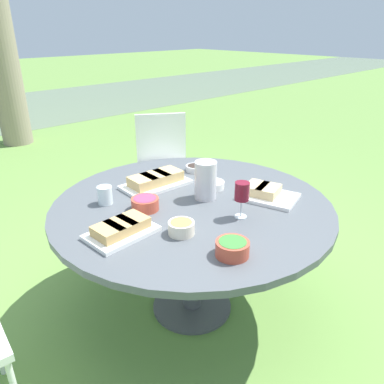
{
  "coord_description": "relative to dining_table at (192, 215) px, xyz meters",
  "views": [
    {
      "loc": [
        -1.26,
        -1.31,
        1.58
      ],
      "look_at": [
        0.0,
        0.0,
        0.77
      ],
      "focal_mm": 35.0,
      "sensor_mm": 36.0,
      "label": 1
    }
  ],
  "objects": [
    {
      "name": "dining_table",
      "position": [
        0.0,
        0.0,
        0.0
      ],
      "size": [
        1.5,
        1.5,
        0.71
      ],
      "color": "#4C4C51",
      "rests_on": "ground_plane"
    },
    {
      "name": "platter_charcuterie",
      "position": [
        0.33,
        -0.24,
        0.11
      ],
      "size": [
        0.3,
        0.36,
        0.07
      ],
      "color": "white",
      "rests_on": "dining_table"
    },
    {
      "name": "ground_plane",
      "position": [
        0.0,
        0.0,
        -0.63
      ],
      "size": [
        40.0,
        40.0,
        0.0
      ],
      "primitive_type": "plane",
      "color": "#668E42"
    },
    {
      "name": "chair_near_left",
      "position": [
        0.71,
        1.11,
        -0.11
      ],
      "size": [
        0.6,
        0.59,
        0.89
      ],
      "color": "silver",
      "rests_on": "ground_plane"
    },
    {
      "name": "bowl_salad",
      "position": [
        -0.23,
        -0.48,
        0.12
      ],
      "size": [
        0.14,
        0.14,
        0.07
      ],
      "color": "#B74733",
      "rests_on": "dining_table"
    },
    {
      "name": "platter_sandwich_side",
      "position": [
        -0.47,
        -0.03,
        0.11
      ],
      "size": [
        0.32,
        0.22,
        0.07
      ],
      "color": "white",
      "rests_on": "dining_table"
    },
    {
      "name": "bowl_dip_cream",
      "position": [
        0.22,
        0.05,
        0.1
      ],
      "size": [
        0.13,
        0.13,
        0.04
      ],
      "color": "white",
      "rests_on": "dining_table"
    },
    {
      "name": "bowl_dip_red",
      "position": [
        -0.23,
        0.1,
        0.12
      ],
      "size": [
        0.14,
        0.14,
        0.07
      ],
      "color": "#B74733",
      "rests_on": "dining_table"
    },
    {
      "name": "cup_water_near",
      "position": [
        -0.34,
        0.31,
        0.13
      ],
      "size": [
        0.08,
        0.08,
        0.1
      ],
      "color": "silver",
      "rests_on": "dining_table"
    },
    {
      "name": "wine_glass",
      "position": [
        0.05,
        -0.29,
        0.21
      ],
      "size": [
        0.07,
        0.07,
        0.19
      ],
      "color": "silver",
      "rests_on": "dining_table"
    },
    {
      "name": "bowl_fries",
      "position": [
        -0.27,
        -0.21,
        0.11
      ],
      "size": [
        0.12,
        0.12,
        0.06
      ],
      "color": "beige",
      "rests_on": "dining_table"
    },
    {
      "name": "water_pitcher",
      "position": [
        0.09,
        -0.01,
        0.18
      ],
      "size": [
        0.13,
        0.12,
        0.21
      ],
      "color": "silver",
      "rests_on": "dining_table"
    },
    {
      "name": "platter_bread_main",
      "position": [
        0.0,
        0.31,
        0.11
      ],
      "size": [
        0.41,
        0.24,
        0.08
      ],
      "color": "white",
      "rests_on": "dining_table"
    },
    {
      "name": "bowl_olives",
      "position": [
        0.35,
        0.33,
        0.1
      ],
      "size": [
        0.12,
        0.12,
        0.04
      ],
      "color": "silver",
      "rests_on": "dining_table"
    }
  ]
}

